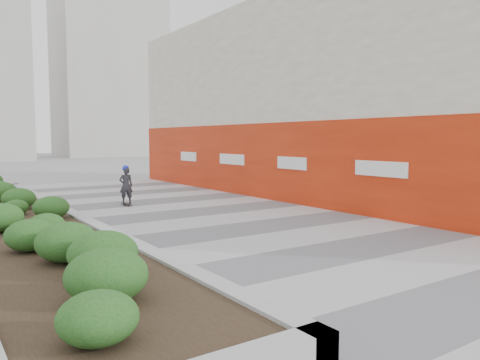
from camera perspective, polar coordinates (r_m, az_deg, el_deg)
name	(u,v)px	position (r m, az deg, el deg)	size (l,w,h in m)	color
ground	(414,272)	(9.10, 20.47, -10.43)	(160.00, 160.00, 0.00)	gray
walkway	(302,241)	(11.04, 7.57, -7.42)	(8.00, 36.00, 0.01)	#A8A8AD
building	(333,100)	(19.99, 11.26, 9.51)	(6.04, 24.08, 8.00)	beige
planter	(13,222)	(12.30, -25.90, -4.64)	(3.00, 18.00, 0.90)	#9E9EA0
distant_bldg_north_r	(110,70)	(69.38, -15.62, 12.80)	(14.00, 10.00, 24.00)	#ADAAA3
manhole_cover	(318,239)	(11.37, 9.46, -7.08)	(0.44, 0.44, 0.01)	#595654
skateboarder	(126,185)	(17.11, -13.73, -0.62)	(0.52, 0.73, 1.45)	beige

